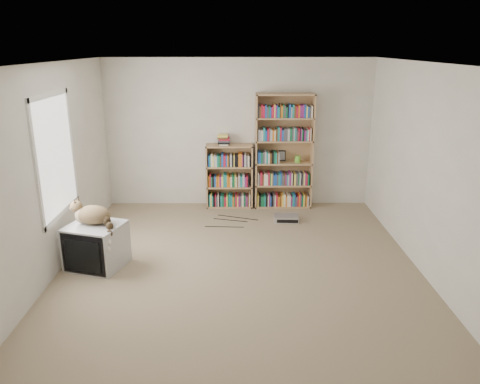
{
  "coord_description": "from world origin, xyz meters",
  "views": [
    {
      "loc": [
        -0.03,
        -5.37,
        2.7
      ],
      "look_at": [
        0.01,
        1.0,
        0.68
      ],
      "focal_mm": 35.0,
      "sensor_mm": 36.0,
      "label": 1
    }
  ],
  "objects_px": {
    "crt_tv": "(97,246)",
    "cat": "(95,218)",
    "dvd_player": "(286,218)",
    "bookcase_tall": "(284,155)",
    "bookcase_short": "(229,178)"
  },
  "relations": [
    {
      "from": "crt_tv",
      "to": "dvd_player",
      "type": "height_order",
      "value": "crt_tv"
    },
    {
      "from": "cat",
      "to": "bookcase_tall",
      "type": "bearing_deg",
      "value": 51.4
    },
    {
      "from": "bookcase_short",
      "to": "bookcase_tall",
      "type": "bearing_deg",
      "value": 0.09
    },
    {
      "from": "crt_tv",
      "to": "bookcase_short",
      "type": "xyz_separation_m",
      "value": [
        1.64,
        2.31,
        0.22
      ]
    },
    {
      "from": "cat",
      "to": "dvd_player",
      "type": "xyz_separation_m",
      "value": [
        2.54,
        1.58,
        -0.6
      ]
    },
    {
      "from": "bookcase_tall",
      "to": "dvd_player",
      "type": "distance_m",
      "value": 1.15
    },
    {
      "from": "bookcase_tall",
      "to": "dvd_player",
      "type": "relative_size",
      "value": 4.95
    },
    {
      "from": "dvd_player",
      "to": "bookcase_short",
      "type": "bearing_deg",
      "value": 144.26
    },
    {
      "from": "crt_tv",
      "to": "cat",
      "type": "height_order",
      "value": "cat"
    },
    {
      "from": "crt_tv",
      "to": "bookcase_tall",
      "type": "relative_size",
      "value": 0.41
    },
    {
      "from": "crt_tv",
      "to": "cat",
      "type": "distance_m",
      "value": 0.37
    },
    {
      "from": "bookcase_short",
      "to": "crt_tv",
      "type": "bearing_deg",
      "value": -125.38
    },
    {
      "from": "bookcase_tall",
      "to": "crt_tv",
      "type": "bearing_deg",
      "value": -137.94
    },
    {
      "from": "bookcase_tall",
      "to": "bookcase_short",
      "type": "relative_size",
      "value": 1.78
    },
    {
      "from": "crt_tv",
      "to": "dvd_player",
      "type": "bearing_deg",
      "value": 48.58
    }
  ]
}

